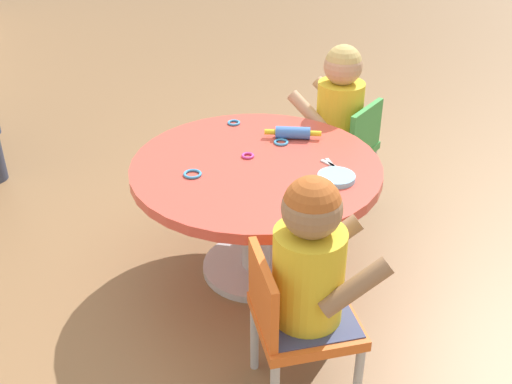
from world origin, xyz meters
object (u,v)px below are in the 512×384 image
(seated_child_right, at_px, (339,101))
(rolling_pin, at_px, (293,133))
(craft_table, at_px, (256,189))
(child_chair_right, at_px, (344,149))
(child_chair_left, at_px, (295,320))
(seated_child_left, at_px, (311,258))
(craft_scissors, at_px, (337,170))

(seated_child_right, xyz_separation_m, rolling_pin, (-0.33, 0.20, -0.01))
(craft_table, relative_size, child_chair_right, 1.77)
(child_chair_left, relative_size, seated_child_left, 1.05)
(craft_table, xyz_separation_m, seated_child_right, (0.56, -0.33, 0.14))
(craft_scissors, bearing_deg, child_chair_right, -6.68)
(seated_child_right, xyz_separation_m, craft_scissors, (-0.60, 0.03, -0.03))
(child_chair_left, distance_m, child_chair_right, 1.19)
(child_chair_left, height_order, child_chair_right, same)
(craft_table, xyz_separation_m, child_chair_left, (-0.63, -0.16, -0.08))
(craft_table, bearing_deg, rolling_pin, -29.96)
(rolling_pin, relative_size, craft_scissors, 1.63)
(child_chair_left, distance_m, seated_child_right, 1.23)
(craft_table, bearing_deg, child_chair_left, -165.46)
(seated_child_right, distance_m, craft_scissors, 0.60)
(child_chair_right, relative_size, rolling_pin, 2.33)
(child_chair_left, bearing_deg, seated_child_right, -8.10)
(child_chair_right, distance_m, seated_child_right, 0.23)
(child_chair_right, height_order, craft_scissors, child_chair_right)
(child_chair_left, height_order, seated_child_right, seated_child_right)
(craft_table, distance_m, seated_child_right, 0.67)
(craft_table, height_order, seated_child_right, seated_child_right)
(seated_child_left, xyz_separation_m, craft_scissors, (0.59, -0.10, -0.03))
(child_chair_right, bearing_deg, seated_child_left, 171.87)
(craft_table, relative_size, craft_scissors, 6.74)
(seated_child_right, height_order, craft_scissors, seated_child_right)
(child_chair_right, relative_size, seated_child_right, 1.05)
(seated_child_right, bearing_deg, rolling_pin, 148.69)
(craft_scissors, bearing_deg, seated_child_left, 170.46)
(child_chair_left, bearing_deg, craft_table, 14.54)
(seated_child_left, bearing_deg, seated_child_right, -6.37)
(child_chair_left, bearing_deg, craft_scissors, -12.84)
(rolling_pin, bearing_deg, child_chair_left, -177.90)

